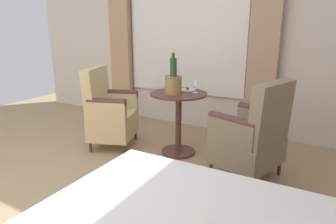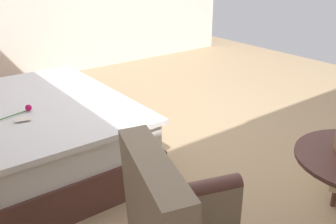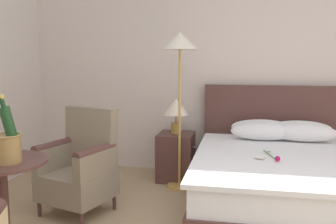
# 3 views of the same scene
# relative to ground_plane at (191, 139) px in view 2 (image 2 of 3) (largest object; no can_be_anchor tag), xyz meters

# --- Properties ---
(ground_plane) EXTENTS (7.19, 7.19, 0.00)m
(ground_plane) POSITION_rel_ground_plane_xyz_m (0.00, 0.00, 0.00)
(ground_plane) COLOR tan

